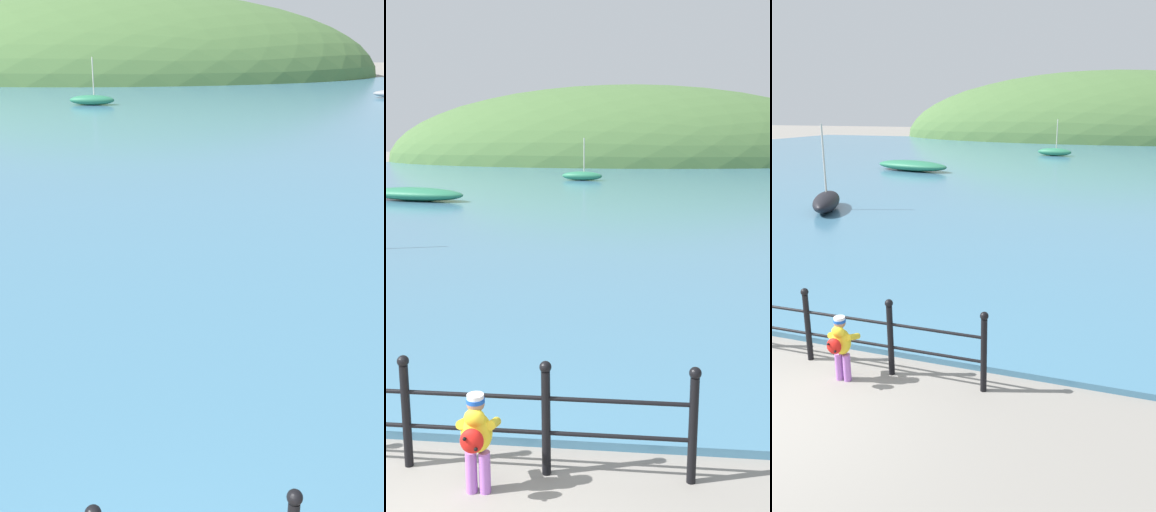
# 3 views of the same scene
# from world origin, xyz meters

# --- Properties ---
(water) EXTENTS (80.00, 60.00, 0.10)m
(water) POSITION_xyz_m (0.00, 32.00, 0.05)
(water) COLOR teal
(water) RESTS_ON ground
(far_hillside) EXTENTS (56.21, 30.91, 17.39)m
(far_hillside) POSITION_xyz_m (0.00, 67.19, 0.00)
(far_hillside) COLOR #476B38
(far_hillside) RESTS_ON ground
(boat_white_sailboat) EXTENTS (3.00, 1.45, 2.92)m
(boat_white_sailboat) POSITION_xyz_m (-2.12, 37.80, 0.42)
(boat_white_sailboat) COLOR #287551
(boat_white_sailboat) RESTS_ON water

